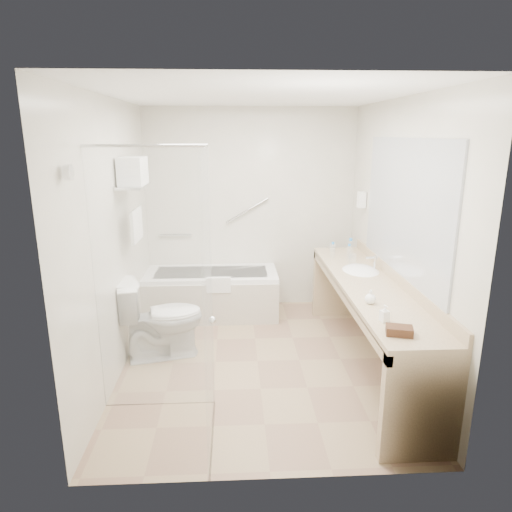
{
  "coord_description": "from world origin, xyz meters",
  "views": [
    {
      "loc": [
        -0.22,
        -4.09,
        2.19
      ],
      "look_at": [
        0.0,
        0.3,
        1.0
      ],
      "focal_mm": 32.0,
      "sensor_mm": 36.0,
      "label": 1
    }
  ],
  "objects_px": {
    "toilet": "(162,318)",
    "amenity_basket": "(399,331)",
    "bathtub": "(212,293)",
    "water_bottle_left": "(333,251)",
    "vanity_counter": "(368,304)"
  },
  "relations": [
    {
      "from": "toilet",
      "to": "amenity_basket",
      "type": "bearing_deg",
      "value": -141.54
    },
    {
      "from": "bathtub",
      "to": "amenity_basket",
      "type": "xyz_separation_m",
      "value": [
        1.4,
        -2.5,
        0.6
      ]
    },
    {
      "from": "bathtub",
      "to": "water_bottle_left",
      "type": "height_order",
      "value": "water_bottle_left"
    },
    {
      "from": "bathtub",
      "to": "toilet",
      "type": "height_order",
      "value": "toilet"
    },
    {
      "from": "amenity_basket",
      "to": "water_bottle_left",
      "type": "distance_m",
      "value": 2.0
    },
    {
      "from": "toilet",
      "to": "water_bottle_left",
      "type": "bearing_deg",
      "value": -86.7
    },
    {
      "from": "bathtub",
      "to": "vanity_counter",
      "type": "relative_size",
      "value": 0.59
    },
    {
      "from": "toilet",
      "to": "water_bottle_left",
      "type": "distance_m",
      "value": 1.98
    },
    {
      "from": "toilet",
      "to": "amenity_basket",
      "type": "relative_size",
      "value": 4.64
    },
    {
      "from": "bathtub",
      "to": "toilet",
      "type": "xyz_separation_m",
      "value": [
        -0.45,
        -1.07,
        0.13
      ]
    },
    {
      "from": "toilet",
      "to": "amenity_basket",
      "type": "height_order",
      "value": "amenity_basket"
    },
    {
      "from": "vanity_counter",
      "to": "water_bottle_left",
      "type": "relative_size",
      "value": 15.04
    },
    {
      "from": "water_bottle_left",
      "to": "bathtub",
      "type": "bearing_deg",
      "value": 159.69
    },
    {
      "from": "toilet",
      "to": "amenity_basket",
      "type": "distance_m",
      "value": 2.39
    },
    {
      "from": "bathtub",
      "to": "water_bottle_left",
      "type": "relative_size",
      "value": 8.91
    }
  ]
}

